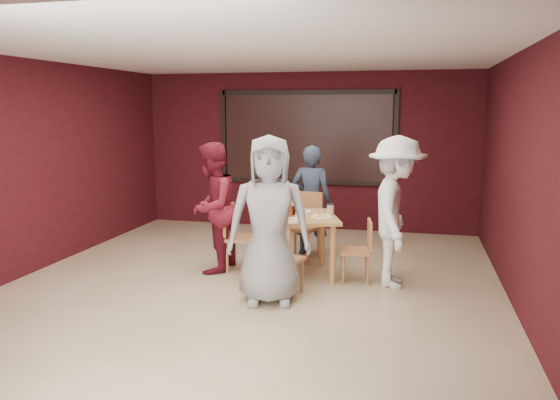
% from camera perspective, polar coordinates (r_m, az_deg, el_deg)
% --- Properties ---
extents(floor, '(7.00, 7.00, 0.00)m').
position_cam_1_polar(floor, '(6.78, -3.02, -9.04)').
color(floor, tan).
rests_on(floor, ground).
extents(window_blinds, '(3.00, 0.02, 1.50)m').
position_cam_1_polar(window_blinds, '(9.79, 2.77, 6.54)').
color(window_blinds, black).
extents(dining_table, '(1.27, 1.27, 0.94)m').
position_cam_1_polar(dining_table, '(7.07, 1.79, -2.45)').
color(dining_table, tan).
rests_on(dining_table, floor).
extents(chair_front, '(0.51, 0.51, 0.84)m').
position_cam_1_polar(chair_front, '(6.33, -0.02, -5.86)').
color(chair_front, '#BF734A').
rests_on(chair_front, floor).
extents(chair_back, '(0.57, 0.57, 0.97)m').
position_cam_1_polar(chair_back, '(7.86, 2.49, -2.29)').
color(chair_back, '#BF734A').
rests_on(chair_back, floor).
extents(chair_left, '(0.44, 0.44, 0.89)m').
position_cam_1_polar(chair_left, '(7.36, -4.44, -3.48)').
color(chair_left, '#BF734A').
rests_on(chair_left, floor).
extents(chair_right, '(0.44, 0.44, 0.79)m').
position_cam_1_polar(chair_right, '(6.94, 8.44, -4.86)').
color(chair_right, '#BF734A').
rests_on(chair_right, floor).
extents(diner_front, '(1.03, 0.79, 1.88)m').
position_cam_1_polar(diner_front, '(6.02, -1.14, -2.14)').
color(diner_front, '#949494').
rests_on(diner_front, floor).
extents(diner_back, '(0.62, 0.43, 1.64)m').
position_cam_1_polar(diner_back, '(8.07, 3.30, -0.04)').
color(diner_back, '#2C3A4F').
rests_on(diner_back, floor).
extents(diner_left, '(0.67, 0.85, 1.73)m').
position_cam_1_polar(diner_left, '(7.28, -7.12, -0.78)').
color(diner_left, maroon).
rests_on(diner_left, floor).
extents(diner_right, '(0.72, 1.21, 1.84)m').
position_cam_1_polar(diner_right, '(6.76, 12.03, -1.22)').
color(diner_right, white).
rests_on(diner_right, floor).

